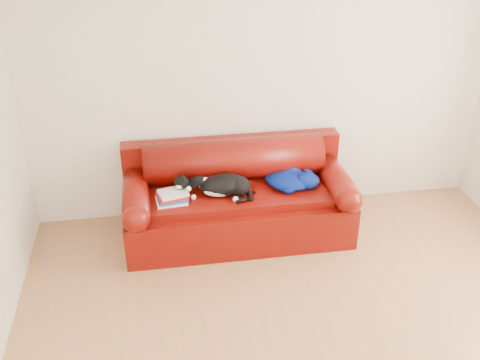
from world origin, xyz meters
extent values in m
plane|color=olive|center=(0.00, 0.00, 0.00)|extent=(4.50, 4.50, 0.00)
cube|color=beige|center=(0.00, 2.00, 1.30)|extent=(4.50, 0.02, 2.60)
cube|color=#410402|center=(-0.32, 1.50, 0.21)|extent=(2.10, 0.90, 0.42)
cube|color=#410402|center=(-0.32, 1.45, 0.45)|extent=(1.66, 0.62, 0.10)
cylinder|color=black|center=(-1.25, 1.17, 0.03)|extent=(0.06, 0.06, 0.05)
cylinder|color=black|center=(0.61, 1.17, 0.03)|extent=(0.06, 0.06, 0.05)
cylinder|color=black|center=(-1.25, 1.83, 0.03)|extent=(0.06, 0.06, 0.05)
cylinder|color=black|center=(0.61, 1.83, 0.03)|extent=(0.06, 0.06, 0.05)
cube|color=#410402|center=(-0.32, 1.86, 0.42)|extent=(2.10, 0.18, 0.85)
cylinder|color=#410402|center=(-0.32, 1.75, 0.68)|extent=(1.70, 0.40, 0.40)
cylinder|color=#410402|center=(-1.25, 1.50, 0.54)|extent=(0.24, 0.88, 0.24)
sphere|color=#410402|center=(-1.25, 1.06, 0.54)|extent=(0.24, 0.24, 0.24)
cylinder|color=#410402|center=(0.61, 1.50, 0.54)|extent=(0.24, 0.88, 0.24)
sphere|color=#410402|center=(0.61, 1.06, 0.54)|extent=(0.24, 0.24, 0.24)
cube|color=white|center=(-0.93, 1.36, 0.51)|extent=(0.29, 0.23, 0.02)
cube|color=white|center=(-0.93, 1.36, 0.51)|extent=(0.27, 0.22, 0.02)
cube|color=#1E39A6|center=(-0.93, 1.36, 0.54)|extent=(0.29, 0.24, 0.02)
cube|color=white|center=(-0.93, 1.36, 0.54)|extent=(0.27, 0.22, 0.02)
cube|color=#AB1C13|center=(-0.93, 1.36, 0.56)|extent=(0.29, 0.24, 0.02)
cube|color=white|center=(-0.93, 1.36, 0.56)|extent=(0.27, 0.23, 0.02)
cube|color=silver|center=(-0.93, 1.36, 0.59)|extent=(0.29, 0.24, 0.02)
cube|color=white|center=(-0.93, 1.36, 0.59)|extent=(0.27, 0.23, 0.02)
ellipsoid|color=black|center=(-0.45, 1.42, 0.59)|extent=(0.52, 0.41, 0.19)
ellipsoid|color=white|center=(-0.49, 1.38, 0.56)|extent=(0.35, 0.26, 0.12)
ellipsoid|color=white|center=(-0.62, 1.46, 0.60)|extent=(0.16, 0.16, 0.12)
ellipsoid|color=black|center=(-0.32, 1.37, 0.58)|extent=(0.24, 0.24, 0.16)
ellipsoid|color=black|center=(-0.72, 1.54, 0.65)|extent=(0.17, 0.17, 0.12)
ellipsoid|color=white|center=(-0.74, 1.50, 0.64)|extent=(0.08, 0.07, 0.05)
sphere|color=#BF7272|center=(-0.76, 1.49, 0.64)|extent=(0.02, 0.02, 0.02)
cone|color=black|center=(-0.72, 1.50, 0.71)|extent=(0.06, 0.06, 0.06)
cone|color=black|center=(-0.70, 1.56, 0.71)|extent=(0.06, 0.06, 0.06)
cylinder|color=black|center=(-0.24, 1.31, 0.53)|extent=(0.04, 0.16, 0.04)
sphere|color=white|center=(-0.67, 1.46, 0.52)|extent=(0.04, 0.04, 0.04)
sphere|color=white|center=(-0.37, 1.27, 0.52)|extent=(0.04, 0.04, 0.04)
ellipsoid|color=#020A41|center=(0.17, 1.47, 0.57)|extent=(0.40, 0.36, 0.13)
ellipsoid|color=#020A41|center=(0.31, 1.41, 0.58)|extent=(0.25, 0.21, 0.15)
ellipsoid|color=#020A41|center=(0.07, 1.54, 0.55)|extent=(0.24, 0.28, 0.10)
ellipsoid|color=#020A41|center=(0.21, 1.58, 0.58)|extent=(0.21, 0.16, 0.15)
ellipsoid|color=#020A41|center=(0.13, 1.37, 0.55)|extent=(0.16, 0.17, 0.10)
ellipsoid|color=white|center=(0.24, 1.40, 0.58)|extent=(0.18, 0.06, 0.04)
camera|label=1|loc=(-1.03, -2.97, 3.09)|focal=42.00mm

